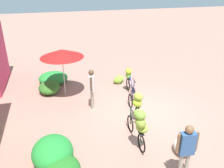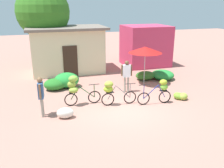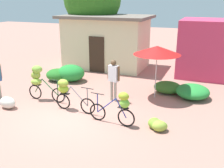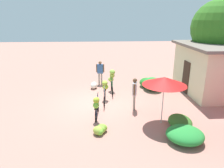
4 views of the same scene
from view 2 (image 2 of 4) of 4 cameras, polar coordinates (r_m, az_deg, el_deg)
The scene contains 16 objects.
ground_plane at distance 10.86m, azimuth 2.47°, elevation -5.83°, with size 60.00×60.00×0.00m, color #A87264.
building_low at distance 16.73m, azimuth -10.55°, elevation 8.07°, with size 5.14×3.23×3.04m.
shop_pink at distance 18.55m, azimuth 7.90°, elevation 8.99°, with size 3.20×2.80×2.95m, color #C8365B.
tree_behind_building at distance 17.42m, azimuth -16.03°, elevation 16.06°, with size 3.57×3.57×5.75m.
hedge_bush_front_left at distance 13.49m, azimuth -13.39°, elevation -0.04°, with size 1.17×1.05×0.61m, color #267124.
hedge_bush_front_right at distance 13.69m, azimuth -10.72°, elevation 0.91°, with size 1.39×1.20×0.83m, color #258934.
hedge_bush_mid at distance 15.03m, azimuth 7.90°, elevation 2.01°, with size 1.22×0.99×0.51m, color #316623.
hedge_bush_by_door at distance 15.31m, azimuth 11.90°, elevation 2.17°, with size 1.38×1.46×0.56m, color #268936.
market_umbrella at distance 13.83m, azimuth 7.89°, elevation 8.04°, with size 1.91×1.91×2.18m.
bicycle_leftmost at distance 11.02m, azimuth -8.67°, elevation -0.85°, with size 1.71×0.54×1.43m.
bicycle_near_pile at distance 10.95m, azimuth 0.02°, elevation -1.55°, with size 1.67×0.41×1.18m.
bicycle_center_loaded at distance 11.38m, azimuth 11.24°, elevation -1.37°, with size 1.66×0.38×1.16m.
banana_pile_on_ground at distance 12.30m, azimuth 16.02°, elevation -2.78°, with size 0.70×0.67×0.34m.
produce_sack at distance 10.11m, azimuth -11.01°, elevation -6.74°, with size 0.70×0.44×0.44m, color silver.
person_vendor at distance 10.18m, azimuth -16.48°, elevation -2.00°, with size 0.25×0.58×1.69m.
person_bystander at distance 12.57m, azimuth 3.48°, elevation 2.64°, with size 0.57×0.29×1.70m.
Camera 2 is at (-3.35, -9.32, 4.46)m, focal length 38.61 mm.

